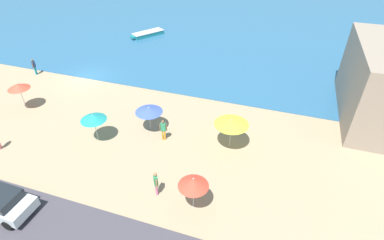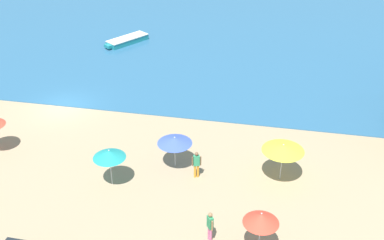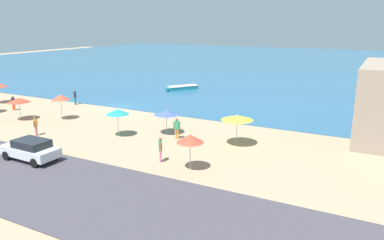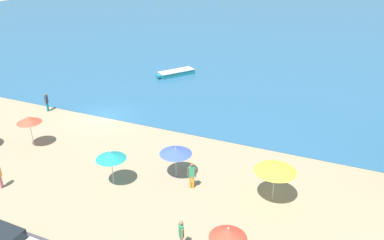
# 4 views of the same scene
# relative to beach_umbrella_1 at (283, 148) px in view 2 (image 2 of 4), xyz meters

# --- Properties ---
(ground_plane) EXTENTS (160.00, 160.00, 0.00)m
(ground_plane) POSITION_rel_beach_umbrella_1_xyz_m (-16.45, 5.96, -2.23)
(ground_plane) COLOR tan
(beach_umbrella_1) EXTENTS (2.49, 2.49, 2.49)m
(beach_umbrella_1) POSITION_rel_beach_umbrella_1_xyz_m (0.00, 0.00, 0.00)
(beach_umbrella_1) COLOR #B2B2B7
(beach_umbrella_1) RESTS_ON ground_plane
(beach_umbrella_3) EXTENTS (1.90, 1.90, 2.42)m
(beach_umbrella_3) POSITION_rel_beach_umbrella_1_xyz_m (-9.70, -2.41, -0.11)
(beach_umbrella_3) COLOR #B2B2B7
(beach_umbrella_3) RESTS_ON ground_plane
(beach_umbrella_4) EXTENTS (1.76, 1.76, 2.47)m
(beach_umbrella_4) POSITION_rel_beach_umbrella_1_xyz_m (-0.82, -6.14, -0.10)
(beach_umbrella_4) COLOR #B2B2B7
(beach_umbrella_4) RESTS_ON ground_plane
(beach_umbrella_8) EXTENTS (2.13, 2.13, 2.14)m
(beach_umbrella_8) POSITION_rel_beach_umbrella_1_xyz_m (-6.45, 0.08, -0.35)
(beach_umbrella_8) COLOR #B2B2B7
(beach_umbrella_8) RESTS_ON ground_plane
(bather_0) EXTENTS (0.39, 0.49, 1.79)m
(bather_0) POSITION_rel_beach_umbrella_1_xyz_m (-3.30, -5.85, -1.23)
(bather_0) COLOR #D56793
(bather_0) RESTS_ON ground_plane
(bather_2) EXTENTS (0.55, 0.32, 1.78)m
(bather_2) POSITION_rel_beach_umbrella_1_xyz_m (-4.94, -0.77, -1.23)
(bather_2) COLOR orange
(bather_2) RESTS_ON ground_plane
(skiff_nearshore) EXTENTS (3.62, 4.54, 0.58)m
(skiff_nearshore) POSITION_rel_beach_umbrella_1_xyz_m (-15.80, 19.45, -1.89)
(skiff_nearshore) COLOR teal
(skiff_nearshore) RESTS_ON sea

